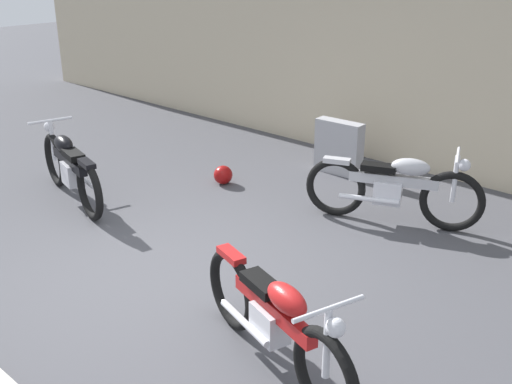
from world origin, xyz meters
name	(u,v)px	position (x,y,z in m)	size (l,w,h in m)	color
ground_plane	(169,280)	(0.00, 0.00, 0.00)	(40.00, 40.00, 0.00)	#47474C
building_wall	(417,60)	(0.00, 4.51, 1.50)	(18.00, 0.30, 3.01)	beige
stone_marker	(339,147)	(-0.54, 3.52, 0.37)	(0.69, 0.20, 0.75)	#9E9EA3
helmet	(223,175)	(-1.42, 2.14, 0.13)	(0.25, 0.25, 0.25)	maroon
motorcycle_black	(70,168)	(-2.40, 0.48, 0.43)	(1.97, 0.72, 0.90)	black
motorcycle_red	(274,320)	(1.59, -0.32, 0.42)	(1.90, 0.77, 0.88)	black
motorcycle_silver	(394,188)	(0.89, 2.56, 0.43)	(1.88, 0.95, 0.90)	black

